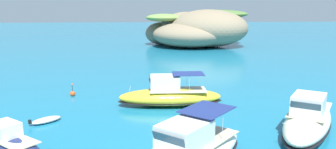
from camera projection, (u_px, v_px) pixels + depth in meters
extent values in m
ellipsoid|color=#84755B|center=(208.00, 28.00, 82.33)|extent=(24.20, 22.71, 9.10)
ellipsoid|color=#84755B|center=(186.00, 28.00, 88.49)|extent=(15.66, 18.66, 8.43)
ellipsoid|color=#84755B|center=(189.00, 35.00, 81.05)|extent=(22.42, 21.05, 6.13)
ellipsoid|color=#9E8966|center=(208.00, 35.00, 82.31)|extent=(15.77, 17.16, 5.87)
ellipsoid|color=#517538|center=(218.00, 14.00, 86.27)|extent=(15.36, 13.96, 2.18)
ellipsoid|color=#756651|center=(161.00, 33.00, 87.91)|extent=(9.09, 8.44, 5.77)
ellipsoid|color=#84755B|center=(172.00, 37.00, 83.42)|extent=(8.29, 7.26, 4.77)
ellipsoid|color=#756651|center=(180.00, 32.00, 84.39)|extent=(10.31, 10.14, 6.76)
ellipsoid|color=olive|center=(164.00, 18.00, 83.17)|extent=(8.92, 8.11, 1.96)
ellipsoid|color=navy|center=(9.00, 145.00, 22.40)|extent=(6.71, 6.15, 1.19)
ellipsoid|color=black|center=(9.00, 149.00, 22.45)|extent=(6.85, 6.27, 0.14)
cube|color=#C6B793|center=(13.00, 140.00, 21.99)|extent=(4.10, 3.86, 0.06)
cube|color=silver|center=(5.00, 129.00, 22.40)|extent=(2.45, 2.40, 0.98)
ellipsoid|color=beige|center=(308.00, 122.00, 26.11)|extent=(8.59, 10.47, 1.79)
ellipsoid|color=black|center=(307.00, 126.00, 26.19)|extent=(8.76, 10.68, 0.22)
cube|color=#C6B793|center=(310.00, 110.00, 26.62)|extent=(5.51, 6.30, 0.06)
cube|color=silver|center=(309.00, 104.00, 25.36)|extent=(3.50, 3.69, 1.48)
cube|color=#2D4756|center=(305.00, 107.00, 24.07)|extent=(1.88, 1.44, 0.78)
cylinder|color=silver|center=(300.00, 126.00, 22.45)|extent=(1.84, 1.29, 0.04)
ellipsoid|color=yellow|center=(170.00, 97.00, 33.34)|extent=(10.22, 3.26, 1.73)
ellipsoid|color=black|center=(170.00, 101.00, 33.42)|extent=(10.43, 3.32, 0.21)
cube|color=#C6B793|center=(178.00, 90.00, 33.23)|extent=(5.64, 2.71, 0.06)
cube|color=silver|center=(165.00, 83.00, 33.02)|extent=(2.89, 2.19, 1.42)
cube|color=#2D4756|center=(150.00, 81.00, 32.92)|extent=(0.36, 1.99, 0.75)
cylinder|color=silver|center=(130.00, 89.00, 32.96)|extent=(0.08, 2.13, 0.04)
cube|color=navy|center=(188.00, 74.00, 32.96)|extent=(3.10, 2.44, 0.04)
cylinder|color=silver|center=(189.00, 84.00, 32.08)|extent=(0.03, 0.03, 1.63)
cylinder|color=silver|center=(187.00, 79.00, 34.17)|extent=(0.03, 0.03, 1.63)
cube|color=#C6B793|center=(197.00, 141.00, 20.35)|extent=(5.95, 6.24, 0.06)
cube|color=silver|center=(185.00, 135.00, 19.15)|extent=(3.68, 3.74, 1.50)
cube|color=#2D4756|center=(169.00, 141.00, 17.93)|extent=(1.79, 1.63, 0.79)
cube|color=navy|center=(207.00, 109.00, 20.85)|extent=(4.01, 4.08, 0.04)
cylinder|color=silver|center=(223.00, 126.00, 20.35)|extent=(0.03, 0.03, 1.72)
cylinder|color=silver|center=(192.00, 119.00, 21.68)|extent=(0.03, 0.03, 1.72)
ellipsoid|color=#B2B2B2|center=(46.00, 120.00, 28.52)|extent=(2.68, 2.55, 0.44)
cube|color=#9E998E|center=(46.00, 119.00, 28.51)|extent=(1.76, 1.66, 0.06)
cube|color=black|center=(30.00, 122.00, 27.50)|extent=(0.28, 0.28, 0.36)
sphere|color=#E54C19|center=(73.00, 94.00, 36.98)|extent=(0.56, 0.56, 0.56)
cylinder|color=black|center=(72.00, 89.00, 36.88)|extent=(0.06, 0.06, 1.00)
cone|color=#E54C19|center=(72.00, 84.00, 36.76)|extent=(0.20, 0.20, 0.20)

